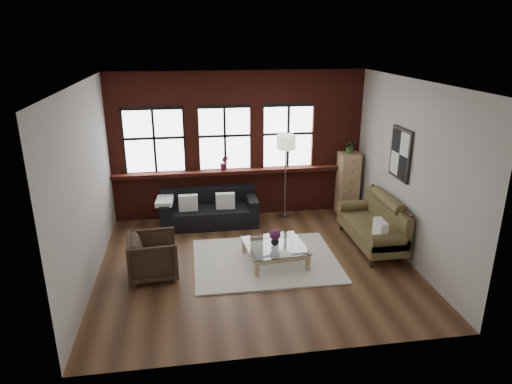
{
  "coord_description": "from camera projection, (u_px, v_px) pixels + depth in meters",
  "views": [
    {
      "loc": [
        -1.11,
        -7.25,
        3.94
      ],
      "look_at": [
        0.1,
        0.6,
        1.15
      ],
      "focal_mm": 32.0,
      "sensor_mm": 36.0,
      "label": 1
    }
  ],
  "objects": [
    {
      "name": "wall_right",
      "position": [
        408.0,
        172.0,
        8.09
      ],
      "size": [
        0.0,
        5.0,
        5.0
      ],
      "primitive_type": "plane",
      "rotation": [
        1.57,
        0.0,
        -1.57
      ],
      "color": "#B7B3AA",
      "rests_on": "ground"
    },
    {
      "name": "brick_backwall",
      "position": [
        239.0,
        145.0,
        9.97
      ],
      "size": [
        5.5,
        0.12,
        3.2
      ],
      "primitive_type": null,
      "color": "#5D1E15",
      "rests_on": "floor"
    },
    {
      "name": "wall_left",
      "position": [
        86.0,
        187.0,
        7.3
      ],
      "size": [
        0.0,
        5.0,
        5.0
      ],
      "primitive_type": "plane",
      "rotation": [
        1.57,
        0.0,
        1.57
      ],
      "color": "#B7B3AA",
      "rests_on": "ground"
    },
    {
      "name": "vase",
      "position": [
        275.0,
        241.0,
        8.14
      ],
      "size": [
        0.2,
        0.2,
        0.16
      ],
      "primitive_type": "imported",
      "rotation": [
        0.0,
        0.0,
        0.32
      ],
      "color": "#B2B2B2",
      "rests_on": "coffee_table"
    },
    {
      "name": "window_right",
      "position": [
        288.0,
        137.0,
        10.09
      ],
      "size": [
        1.38,
        0.1,
        1.5
      ],
      "primitive_type": null,
      "color": "black",
      "rests_on": "brick_backwall"
    },
    {
      "name": "drawer_chest",
      "position": [
        348.0,
        183.0,
        10.31
      ],
      "size": [
        0.43,
        0.43,
        1.41
      ],
      "primitive_type": "cube",
      "color": "tan",
      "rests_on": "floor"
    },
    {
      "name": "flowers",
      "position": [
        275.0,
        235.0,
        8.1
      ],
      "size": [
        0.2,
        0.2,
        0.2
      ],
      "primitive_type": "sphere",
      "color": "#62214F",
      "rests_on": "vase"
    },
    {
      "name": "pillow_b",
      "position": [
        225.0,
        201.0,
        9.66
      ],
      "size": [
        0.4,
        0.15,
        0.34
      ],
      "primitive_type": "cube",
      "rotation": [
        0.0,
        0.0,
        -0.04
      ],
      "color": "white",
      "rests_on": "dark_sofa"
    },
    {
      "name": "vintage_settee",
      "position": [
        371.0,
        222.0,
        8.72
      ],
      "size": [
        0.84,
        1.9,
        1.01
      ],
      "primitive_type": null,
      "color": "brown",
      "rests_on": "floor"
    },
    {
      "name": "shag_rug",
      "position": [
        265.0,
        260.0,
        8.3
      ],
      "size": [
        2.6,
        2.05,
        0.03
      ],
      "primitive_type": "cube",
      "rotation": [
        0.0,
        0.0,
        -0.01
      ],
      "color": "beige",
      "rests_on": "floor"
    },
    {
      "name": "potted_plant_top",
      "position": [
        350.0,
        146.0,
        10.03
      ],
      "size": [
        0.32,
        0.29,
        0.31
      ],
      "primitive_type": "imported",
      "rotation": [
        0.0,
        0.0,
        -0.16
      ],
      "color": "#2D5923",
      "rests_on": "drawer_chest"
    },
    {
      "name": "dark_sofa",
      "position": [
        209.0,
        208.0,
        9.77
      ],
      "size": [
        2.05,
        0.83,
        0.74
      ],
      "primitive_type": null,
      "color": "black",
      "rests_on": "floor"
    },
    {
      "name": "coffee_table",
      "position": [
        275.0,
        254.0,
        8.22
      ],
      "size": [
        1.14,
        1.14,
        0.35
      ],
      "primitive_type": null,
      "rotation": [
        0.0,
        0.0,
        0.11
      ],
      "color": "tan",
      "rests_on": "shag_rug"
    },
    {
      "name": "wall_front",
      "position": [
        288.0,
        242.0,
        5.36
      ],
      "size": [
        5.5,
        0.0,
        5.5
      ],
      "primitive_type": "plane",
      "rotation": [
        -1.57,
        0.0,
        0.0
      ],
      "color": "#B7B3AA",
      "rests_on": "ground"
    },
    {
      "name": "wall_back",
      "position": [
        238.0,
        145.0,
        10.03
      ],
      "size": [
        5.5,
        0.0,
        5.5
      ],
      "primitive_type": "plane",
      "rotation": [
        1.57,
        0.0,
        0.0
      ],
      "color": "#B7B3AA",
      "rests_on": "ground"
    },
    {
      "name": "sill_ledge",
      "position": [
        239.0,
        171.0,
        10.07
      ],
      "size": [
        5.5,
        0.3,
        0.08
      ],
      "primitive_type": "cube",
      "color": "#5D1E15",
      "rests_on": "brick_backwall"
    },
    {
      "name": "floor_lamp",
      "position": [
        285.0,
        174.0,
        9.94
      ],
      "size": [
        0.4,
        0.4,
        2.03
      ],
      "primitive_type": null,
      "color": "#A5A5A8",
      "rests_on": "floor"
    },
    {
      "name": "window_mid",
      "position": [
        225.0,
        139.0,
        9.89
      ],
      "size": [
        1.38,
        0.1,
        1.5
      ],
      "primitive_type": null,
      "color": "black",
      "rests_on": "brick_backwall"
    },
    {
      "name": "ceiling",
      "position": [
        256.0,
        82.0,
        7.17
      ],
      "size": [
        5.5,
        5.5,
        0.0
      ],
      "primitive_type": "plane",
      "rotation": [
        3.14,
        0.0,
        0.0
      ],
      "color": "white",
      "rests_on": "ground"
    },
    {
      "name": "sill_plant",
      "position": [
        224.0,
        163.0,
        9.93
      ],
      "size": [
        0.2,
        0.17,
        0.33
      ],
      "primitive_type": "imported",
      "rotation": [
        0.0,
        0.0,
        -0.14
      ],
      "color": "#62214F",
      "rests_on": "sill_ledge"
    },
    {
      "name": "armchair",
      "position": [
        153.0,
        256.0,
        7.68
      ],
      "size": [
        0.88,
        0.86,
        0.74
      ],
      "primitive_type": "imported",
      "rotation": [
        0.0,
        0.0,
        1.65
      ],
      "color": "black",
      "rests_on": "floor"
    },
    {
      "name": "pillow_settee",
      "position": [
        380.0,
        229.0,
        8.14
      ],
      "size": [
        0.15,
        0.38,
        0.34
      ],
      "primitive_type": "cube",
      "rotation": [
        0.0,
        0.0,
        -0.02
      ],
      "color": "white",
      "rests_on": "vintage_settee"
    },
    {
      "name": "window_left",
      "position": [
        154.0,
        141.0,
        9.67
      ],
      "size": [
        1.38,
        0.1,
        1.5
      ],
      "primitive_type": null,
      "color": "black",
      "rests_on": "brick_backwall"
    },
    {
      "name": "pillow_a",
      "position": [
        188.0,
        203.0,
        9.55
      ],
      "size": [
        0.4,
        0.15,
        0.34
      ],
      "primitive_type": "cube",
      "rotation": [
        0.0,
        0.0,
        0.02
      ],
      "color": "white",
      "rests_on": "dark_sofa"
    },
    {
      "name": "floor",
      "position": [
        256.0,
        263.0,
        8.23
      ],
      "size": [
        5.5,
        5.5,
        0.0
      ],
      "primitive_type": "plane",
      "color": "#452A19",
      "rests_on": "ground"
    },
    {
      "name": "wall_poster",
      "position": [
        401.0,
        154.0,
        8.29
      ],
      "size": [
        0.05,
        0.74,
        0.94
      ],
      "primitive_type": null,
      "color": "black",
      "rests_on": "wall_right"
    }
  ]
}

